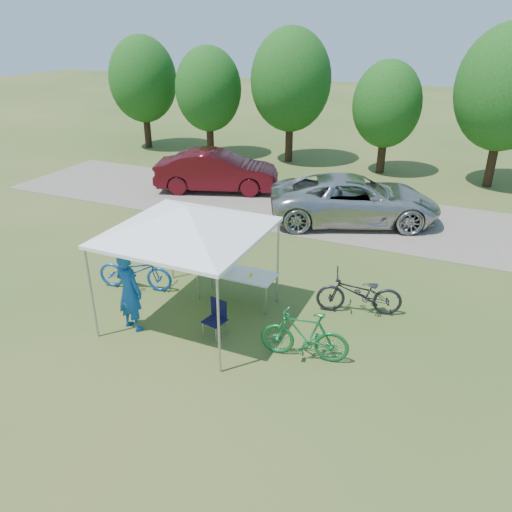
{
  "coord_description": "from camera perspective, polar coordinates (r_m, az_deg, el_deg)",
  "views": [
    {
      "loc": [
        5.33,
        -8.41,
        6.22
      ],
      "look_at": [
        0.71,
        2.0,
        0.85
      ],
      "focal_mm": 35.0,
      "sensor_mm": 36.0,
      "label": 1
    }
  ],
  "objects": [
    {
      "name": "canopy",
      "position": [
        10.58,
        -7.98,
        5.27
      ],
      "size": [
        4.53,
        4.53,
        3.0
      ],
      "color": "#A5A5AA",
      "rests_on": "ground"
    },
    {
      "name": "ice_cream_cup",
      "position": [
        11.76,
        -0.59,
        -2.15
      ],
      "size": [
        0.09,
        0.09,
        0.07
      ],
      "primitive_type": "cylinder",
      "color": "yellow",
      "rests_on": "folding_table"
    },
    {
      "name": "gravel_strip",
      "position": [
        18.34,
        5.6,
        5.32
      ],
      "size": [
        24.0,
        5.0,
        0.02
      ],
      "primitive_type": "cube",
      "color": "gray",
      "rests_on": "ground"
    },
    {
      "name": "bike_dark",
      "position": [
        11.81,
        11.73,
        -4.2
      ],
      "size": [
        2.09,
        1.23,
        1.04
      ],
      "primitive_type": "imported",
      "rotation": [
        0.0,
        0.0,
        -1.28
      ],
      "color": "black",
      "rests_on": "ground"
    },
    {
      "name": "folding_table",
      "position": [
        11.99,
        -2.17,
        -2.03
      ],
      "size": [
        1.89,
        0.79,
        0.78
      ],
      "color": "white",
      "rests_on": "ground"
    },
    {
      "name": "minivan",
      "position": [
        17.17,
        11.17,
        6.37
      ],
      "size": [
        6.19,
        4.54,
        1.56
      ],
      "primitive_type": "imported",
      "rotation": [
        0.0,
        0.0,
        1.96
      ],
      "color": "#B3B4AF",
      "rests_on": "gravel_strip"
    },
    {
      "name": "bike_blue",
      "position": [
        12.99,
        -13.67,
        -1.62
      ],
      "size": [
        2.04,
        1.1,
        1.02
      ],
      "primitive_type": "imported",
      "rotation": [
        0.0,
        0.0,
        1.8
      ],
      "color": "#1350AB",
      "rests_on": "ground"
    },
    {
      "name": "cooler",
      "position": [
        12.04,
        -3.74,
        -0.78
      ],
      "size": [
        0.48,
        0.33,
        0.35
      ],
      "color": "white",
      "rests_on": "folding_table"
    },
    {
      "name": "ground",
      "position": [
        11.74,
        -7.2,
        -6.98
      ],
      "size": [
        100.0,
        100.0,
        0.0
      ],
      "primitive_type": "plane",
      "color": "#2D5119",
      "rests_on": "ground"
    },
    {
      "name": "cyclist",
      "position": [
        11.16,
        -14.3,
        -3.91
      ],
      "size": [
        0.75,
        0.57,
        1.87
      ],
      "primitive_type": "imported",
      "rotation": [
        0.0,
        0.0,
        2.95
      ],
      "color": "#134D9C",
      "rests_on": "ground"
    },
    {
      "name": "folding_chair",
      "position": [
        10.87,
        -4.53,
        -6.75
      ],
      "size": [
        0.49,
        0.51,
        0.82
      ],
      "rotation": [
        0.0,
        0.0,
        -0.2
      ],
      "color": "black",
      "rests_on": "ground"
    },
    {
      "name": "bike_green",
      "position": [
        10.14,
        5.56,
        -8.98
      ],
      "size": [
        1.86,
        0.78,
        1.08
      ],
      "primitive_type": "imported",
      "rotation": [
        0.0,
        0.0,
        -1.42
      ],
      "color": "#176B33",
      "rests_on": "ground"
    },
    {
      "name": "treeline",
      "position": [
        23.31,
        10.32,
        18.25
      ],
      "size": [
        24.89,
        4.28,
        6.3
      ],
      "color": "#382314",
      "rests_on": "ground"
    },
    {
      "name": "sedan",
      "position": [
        20.21,
        -4.48,
        9.65
      ],
      "size": [
        5.11,
        3.18,
        1.59
      ],
      "primitive_type": "imported",
      "rotation": [
        0.0,
        0.0,
        1.91
      ],
      "color": "#4A0C13",
      "rests_on": "gravel_strip"
    }
  ]
}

